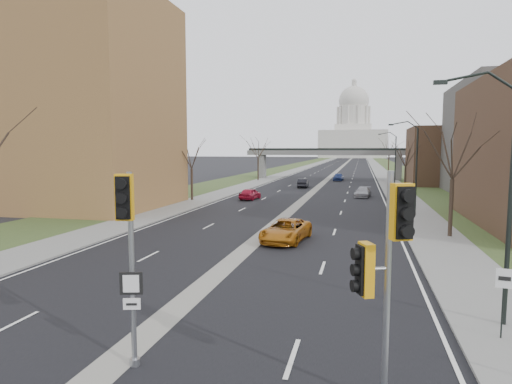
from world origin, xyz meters
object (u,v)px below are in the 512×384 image
at_px(car_left_near, 250,194).
at_px(car_left_far, 303,183).
at_px(car_right_far, 338,177).
at_px(signal_pole_right, 384,257).
at_px(car_right_mid, 363,192).
at_px(speed_limit_sign, 503,290).
at_px(signal_pole_median, 128,235).
at_px(car_right_near, 286,230).

bearing_deg(car_left_near, car_left_far, -97.11).
distance_m(car_left_near, car_right_far, 36.27).
bearing_deg(car_left_far, signal_pole_right, 97.49).
distance_m(signal_pole_right, car_right_far, 76.24).
relative_size(signal_pole_right, car_left_near, 1.34).
bearing_deg(car_right_mid, speed_limit_sign, -76.25).
distance_m(signal_pole_median, car_right_near, 18.16).
bearing_deg(car_right_far, car_right_mid, -78.79).
xyz_separation_m(speed_limit_sign, car_right_far, (-8.95, 71.25, -0.92)).
height_order(signal_pole_median, signal_pole_right, signal_pole_right).
height_order(car_right_mid, car_right_far, car_right_far).
height_order(signal_pole_median, car_right_near, signal_pole_median).
relative_size(car_right_mid, car_right_far, 0.97).
bearing_deg(car_right_near, car_left_near, 118.08).
xyz_separation_m(signal_pole_median, car_left_near, (-7.23, 40.64, -3.16)).
relative_size(speed_limit_sign, car_right_mid, 0.52).
distance_m(signal_pole_median, car_right_mid, 47.35).
height_order(signal_pole_right, car_right_near, signal_pole_right).
bearing_deg(signal_pole_median, signal_pole_right, -17.40).
bearing_deg(signal_pole_median, speed_limit_sign, 7.64).
bearing_deg(car_left_far, speed_limit_sign, 102.27).
bearing_deg(car_right_near, signal_pole_median, -86.32).
xyz_separation_m(signal_pole_median, car_right_far, (1.66, 75.80, -3.11)).
height_order(speed_limit_sign, car_right_mid, speed_limit_sign).
relative_size(car_left_far, car_right_mid, 0.97).
distance_m(signal_pole_median, car_left_far, 59.14).
bearing_deg(car_left_far, car_right_near, 94.16).
distance_m(car_left_far, car_right_mid, 15.39).
xyz_separation_m(signal_pole_median, speed_limit_sign, (10.61, 4.55, -2.19)).
bearing_deg(car_right_far, signal_pole_median, -89.22).
bearing_deg(speed_limit_sign, car_right_far, 105.24).
distance_m(signal_pole_median, car_right_far, 75.88).
relative_size(speed_limit_sign, car_right_far, 0.50).
height_order(signal_pole_median, car_right_mid, signal_pole_median).
bearing_deg(car_right_mid, signal_pole_right, -81.63).
distance_m(car_left_near, car_right_mid, 14.91).
distance_m(car_right_near, car_right_far, 57.95).
relative_size(signal_pole_median, signal_pole_right, 0.98).
xyz_separation_m(signal_pole_right, speed_limit_sign, (3.95, 4.76, -2.03)).
distance_m(signal_pole_median, car_left_near, 41.40).
relative_size(signal_pole_median, car_left_far, 1.30).
relative_size(signal_pole_right, car_right_near, 1.06).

